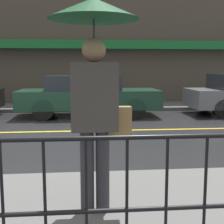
# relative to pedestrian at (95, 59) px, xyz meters

# --- Properties ---
(ground_plane) EXTENTS (80.00, 80.00, 0.00)m
(ground_plane) POSITION_rel_pedestrian_xyz_m (-1.16, 4.84, -1.72)
(ground_plane) COLOR #262628
(sidewalk_far) EXTENTS (28.00, 2.16, 0.13)m
(sidewalk_far) POSITION_rel_pedestrian_xyz_m (-1.16, 9.51, -1.66)
(sidewalk_far) COLOR #60605E
(sidewalk_far) RESTS_ON ground_plane
(lane_marking) EXTENTS (25.20, 0.12, 0.01)m
(lane_marking) POSITION_rel_pedestrian_xyz_m (-1.16, 4.84, -1.72)
(lane_marking) COLOR gold
(lane_marking) RESTS_ON ground_plane
(building_storefront) EXTENTS (28.00, 0.85, 5.08)m
(building_storefront) POSITION_rel_pedestrian_xyz_m (-1.16, 10.71, 0.82)
(building_storefront) COLOR #4C4238
(building_storefront) RESTS_ON ground_plane
(pedestrian) EXTENTS (0.91, 0.91, 2.18)m
(pedestrian) POSITION_rel_pedestrian_xyz_m (0.00, 0.00, 0.00)
(pedestrian) COLOR #333338
(pedestrian) RESTS_ON sidewalk_near
(car_dark_green) EXTENTS (4.69, 1.72, 1.38)m
(car_dark_green) POSITION_rel_pedestrian_xyz_m (0.03, 7.36, -1.00)
(car_dark_green) COLOR #193828
(car_dark_green) RESTS_ON ground_plane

